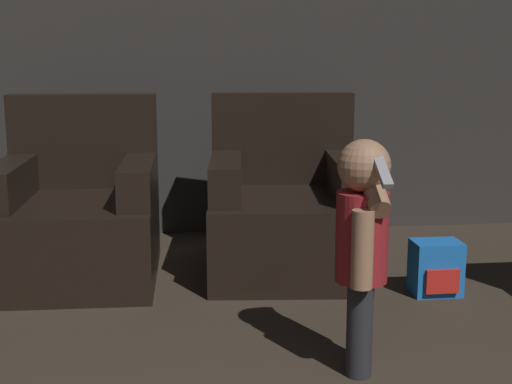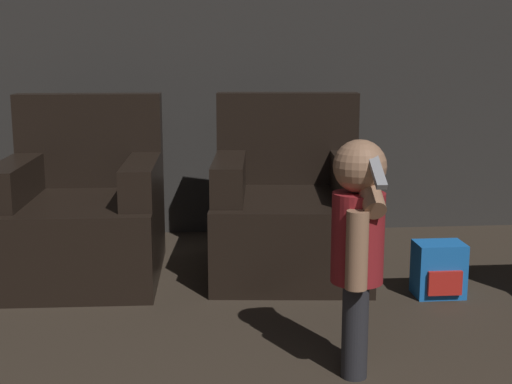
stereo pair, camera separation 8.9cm
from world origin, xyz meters
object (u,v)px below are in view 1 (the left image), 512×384
object	(u,v)px
armchair_left	(79,217)
toy_backpack	(436,268)
armchair_right	(285,211)
person_toddler	(363,237)

from	to	relation	value
armchair_left	toy_backpack	distance (m)	1.85
armchair_right	person_toddler	xyz separation A→B (m)	(0.08, -1.30, 0.19)
armchair_right	toy_backpack	distance (m)	0.86
armchair_left	armchair_right	xyz separation A→B (m)	(1.10, -0.00, 0.00)
armchair_left	person_toddler	bearing A→B (deg)	-46.32
person_toddler	armchair_left	bearing A→B (deg)	-123.62
armchair_right	person_toddler	size ratio (longest dim) A/B	1.13
person_toddler	toy_backpack	world-z (taller)	person_toddler
armchair_right	toy_backpack	size ratio (longest dim) A/B	3.70
armchair_right	toy_backpack	world-z (taller)	armchair_right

